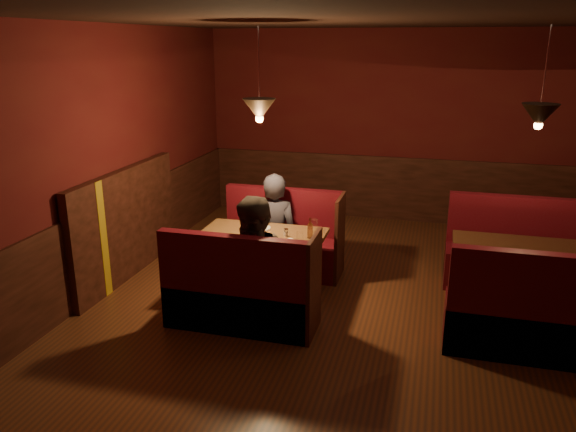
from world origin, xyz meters
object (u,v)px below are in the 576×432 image
(main_bench_near, at_px, (241,298))
(second_bench_near, at_px, (531,322))
(main_bench_far, at_px, (283,245))
(diner_a, at_px, (274,210))
(main_table, at_px, (263,249))
(second_table, at_px, (520,266))
(second_bench_far, at_px, (512,259))
(diner_b, at_px, (258,245))

(main_bench_near, distance_m, second_bench_near, 2.66)
(main_bench_far, height_order, diner_a, diner_a)
(main_table, bearing_deg, second_table, 4.54)
(second_bench_far, bearing_deg, diner_b, -147.53)
(second_bench_far, bearing_deg, second_table, -92.20)
(diner_b, bearing_deg, diner_a, 93.26)
(second_bench_near, bearing_deg, main_table, 167.86)
(main_bench_far, xyz_separation_m, second_bench_near, (2.65, -1.34, 0.01))
(second_table, xyz_separation_m, diner_b, (-2.49, -0.82, 0.28))
(main_table, height_order, diner_b, diner_b)
(second_bench_far, bearing_deg, diner_a, -172.60)
(second_bench_far, bearing_deg, second_bench_near, -90.00)
(main_bench_near, distance_m, second_bench_far, 3.18)
(main_bench_near, xyz_separation_m, second_table, (2.62, 0.97, 0.23))
(main_bench_near, bearing_deg, second_table, 20.35)
(main_bench_far, distance_m, second_table, 2.69)
(second_table, bearing_deg, second_bench_near, -87.80)
(second_bench_far, distance_m, diner_a, 2.79)
(main_table, bearing_deg, diner_a, 94.73)
(main_bench_near, bearing_deg, main_bench_far, 90.00)
(main_table, relative_size, main_bench_near, 0.91)
(diner_a, distance_m, diner_b, 1.27)
(diner_b, bearing_deg, second_table, 12.18)
(main_table, height_order, diner_a, diner_a)
(main_bench_near, height_order, second_table, main_bench_near)
(main_table, bearing_deg, second_bench_far, 20.42)
(diner_b, bearing_deg, main_table, 97.93)
(diner_a, bearing_deg, main_bench_near, 91.79)
(second_bench_far, bearing_deg, main_bench_near, -146.50)
(diner_a, bearing_deg, second_table, 169.93)
(main_table, height_order, second_bench_far, second_bench_far)
(main_table, distance_m, main_bench_near, 0.80)
(main_bench_near, xyz_separation_m, diner_b, (0.14, 0.15, 0.50))
(main_table, relative_size, second_table, 1.03)
(main_bench_far, xyz_separation_m, main_bench_near, (0.00, -1.53, 0.00))
(second_bench_far, relative_size, diner_b, 0.88)
(main_bench_far, distance_m, second_bench_far, 2.66)
(main_bench_far, bearing_deg, main_table, -91.14)
(main_bench_far, distance_m, diner_a, 0.50)
(second_bench_near, height_order, diner_a, diner_a)
(diner_a, bearing_deg, main_table, 93.74)
(second_bench_near, xyz_separation_m, diner_b, (-2.52, -0.03, 0.50))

